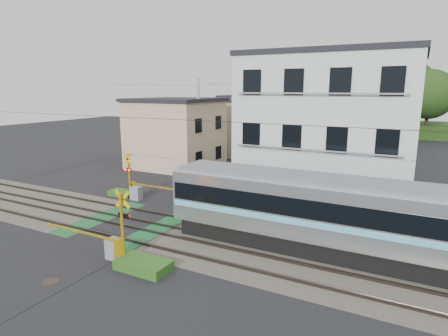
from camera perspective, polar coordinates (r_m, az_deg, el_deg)
The scene contains 12 objects.
ground at distance 21.13m, azimuth -14.39°, elevation -8.15°, with size 120.00×120.00×0.00m, color black.
track_bed at distance 21.12m, azimuth -14.39°, elevation -8.05°, with size 120.00×120.00×0.14m.
crossing_signal_near at distance 16.74m, azimuth -16.26°, elevation -11.09°, with size 4.74×0.65×3.09m.
crossing_signal_far at distance 25.17m, azimuth -13.33°, elevation -3.14°, with size 4.74×0.65×3.09m.
apartment_block at distance 24.73m, azimuth 15.89°, elevation 5.77°, with size 10.20×8.36×9.30m.
houses_row at distance 42.81m, azimuth 9.54°, elevation 6.61°, with size 22.07×31.35×6.80m.
tree_hill at distance 63.66m, azimuth 16.88°, elevation 9.96°, with size 40.00×12.86×11.51m.
catenary at distance 16.80m, azimuth 0.46°, elevation 0.16°, with size 60.00×5.04×7.00m.
utility_poles at distance 40.44m, azimuth 6.51°, elevation 7.58°, with size 7.90×42.00×8.00m.
pedestrian at distance 51.60m, azimuth 13.49°, elevation 4.59°, with size 0.57×0.38×1.57m, color black.
manhole_cover at distance 16.14m, azimuth -24.88°, elevation -15.41°, with size 0.62×0.62×0.02m, color #2D261E.
weed_patches at distance 19.92m, azimuth -10.77°, elevation -8.66°, with size 10.25×8.80×0.40m.
Camera 1 is at (13.51, -14.59, 7.14)m, focal length 30.00 mm.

